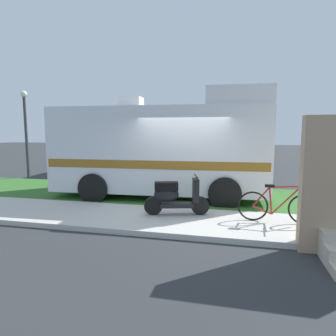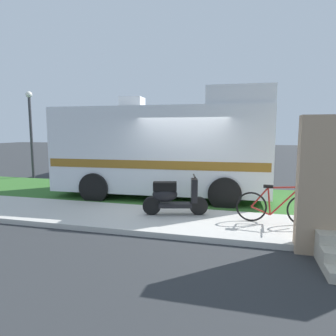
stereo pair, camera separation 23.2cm
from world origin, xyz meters
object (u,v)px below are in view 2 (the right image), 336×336
Objects in this scene: motorhome_rv at (166,148)px; scooter at (173,196)px; street_lamp_post at (31,126)px; bicycle at (277,207)px; pickup_truck_near at (123,153)px; bottle_green at (334,232)px.

motorhome_rv reaches higher than scooter.
street_lamp_post is (-7.61, 4.49, 1.79)m from scooter.
scooter reaches higher than bicycle.
street_lamp_post is (-9.96, 4.58, 1.88)m from bicycle.
motorhome_rv reaches higher than bicycle.
motorhome_rv is 1.71× the size of street_lamp_post.
street_lamp_post is at bearing 155.31° from bicycle.
pickup_truck_near reaches higher than bottle_green.
street_lamp_post reaches higher than pickup_truck_near.
motorhome_rv reaches higher than pickup_truck_near.
scooter is 0.29× the size of pickup_truck_near.
bottle_green is (7.62, -7.77, -0.78)m from pickup_truck_near.
street_lamp_post reaches higher than scooter.
bicycle is at bearing -47.08° from pickup_truck_near.
bicycle is at bearing -2.12° from scooter.
pickup_truck_near reaches higher than scooter.
bottle_green is (4.13, -3.02, -1.37)m from motorhome_rv.
bicycle is 11.12m from street_lamp_post.
pickup_truck_near is 10.91m from bottle_green.
scooter is at bearing -58.68° from pickup_truck_near.
scooter is (0.80, -2.32, -1.01)m from motorhome_rv.
scooter is 0.40× the size of street_lamp_post.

